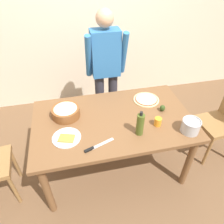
{
  "coord_description": "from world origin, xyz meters",
  "views": [
    {
      "loc": [
        -0.36,
        -1.55,
        2.15
      ],
      "look_at": [
        0.0,
        0.05,
        0.81
      ],
      "focal_mm": 33.58,
      "sensor_mm": 36.0,
      "label": 1
    }
  ],
  "objects": [
    {
      "name": "dining_table",
      "position": [
        0.0,
        0.0,
        0.67
      ],
      "size": [
        1.6,
        0.96,
        0.76
      ],
      "color": "brown",
      "rests_on": "ground"
    },
    {
      "name": "person_cook",
      "position": [
        0.08,
        0.76,
        0.94
      ],
      "size": [
        0.49,
        0.25,
        1.62
      ],
      "color": "#2D2D38",
      "rests_on": "ground"
    },
    {
      "name": "avocado",
      "position": [
        0.53,
        0.01,
        0.8
      ],
      "size": [
        0.06,
        0.06,
        0.07
      ],
      "primitive_type": "ellipsoid",
      "color": "#2D4219",
      "rests_on": "dining_table"
    },
    {
      "name": "wall_back",
      "position": [
        0.0,
        1.6,
        1.3
      ],
      "size": [
        5.6,
        0.1,
        2.6
      ],
      "primitive_type": "cube",
      "color": "beige",
      "rests_on": "ground"
    },
    {
      "name": "chef_knife",
      "position": [
        -0.23,
        -0.33,
        0.77
      ],
      "size": [
        0.28,
        0.12,
        0.02
      ],
      "color": "silver",
      "rests_on": "dining_table"
    },
    {
      "name": "popcorn_bowl",
      "position": [
        -0.46,
        0.15,
        0.82
      ],
      "size": [
        0.28,
        0.28,
        0.11
      ],
      "color": "brown",
      "rests_on": "dining_table"
    },
    {
      "name": "steel_pot",
      "position": [
        0.66,
        -0.33,
        0.83
      ],
      "size": [
        0.17,
        0.17,
        0.13
      ],
      "color": "#B7B7BC",
      "rests_on": "dining_table"
    },
    {
      "name": "chair_wooden_right",
      "position": [
        1.32,
        -0.04,
        0.54
      ],
      "size": [
        0.43,
        0.43,
        0.95
      ],
      "color": "olive",
      "rests_on": "ground"
    },
    {
      "name": "plate_with_slice",
      "position": [
        -0.47,
        -0.17,
        0.77
      ],
      "size": [
        0.26,
        0.26,
        0.02
      ],
      "color": "white",
      "rests_on": "dining_table"
    },
    {
      "name": "olive_oil_bottle",
      "position": [
        0.19,
        -0.25,
        0.87
      ],
      "size": [
        0.07,
        0.07,
        0.26
      ],
      "color": "#47561E",
      "rests_on": "dining_table"
    },
    {
      "name": "cup_orange",
      "position": [
        0.4,
        -0.18,
        0.8
      ],
      "size": [
        0.07,
        0.07,
        0.08
      ],
      "primitive_type": "cylinder",
      "color": "orange",
      "rests_on": "dining_table"
    },
    {
      "name": "ground",
      "position": [
        0.0,
        0.0,
        0.0
      ],
      "size": [
        8.0,
        8.0,
        0.0
      ],
      "primitive_type": "plane",
      "color": "brown"
    },
    {
      "name": "pizza_raw_on_board",
      "position": [
        0.44,
        0.23,
        0.77
      ],
      "size": [
        0.29,
        0.29,
        0.02
      ],
      "color": "beige",
      "rests_on": "dining_table"
    }
  ]
}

